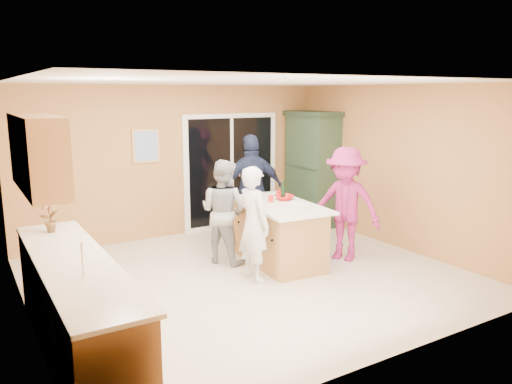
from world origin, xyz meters
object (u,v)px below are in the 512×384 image
woman_white (254,224)px  green_hutch (312,170)px  woman_navy (252,190)px  woman_magenta (345,204)px  kitchen_island (278,235)px  woman_grey (223,211)px

woman_white → green_hutch: bearing=-55.9°
woman_white → woman_navy: (0.81, 1.40, 0.14)m
woman_navy → woman_magenta: (0.78, -1.39, -0.06)m
woman_white → kitchen_island: bearing=-63.6°
green_hutch → woman_navy: size_ratio=1.17×
woman_white → woman_magenta: bearing=-94.0°
woman_white → woman_navy: bearing=-34.5°
woman_grey → woman_magenta: (1.59, -0.84, 0.08)m
woman_white → woman_navy: size_ratio=0.85×
woman_grey → woman_navy: (0.81, 0.55, 0.14)m
woman_navy → kitchen_island: bearing=94.6°
green_hutch → woman_navy: bearing=-160.8°
woman_navy → woman_magenta: woman_navy is taller
kitchen_island → woman_grey: (-0.67, 0.46, 0.34)m
green_hutch → woman_white: size_ratio=1.39×
green_hutch → woman_navy: 1.78m
woman_white → woman_magenta: woman_magenta is taller
woman_magenta → woman_navy: bearing=-178.9°
green_hutch → woman_magenta: green_hutch is taller
kitchen_island → woman_navy: 1.13m
woman_white → woman_grey: size_ratio=1.01×
woman_grey → woman_magenta: 1.80m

